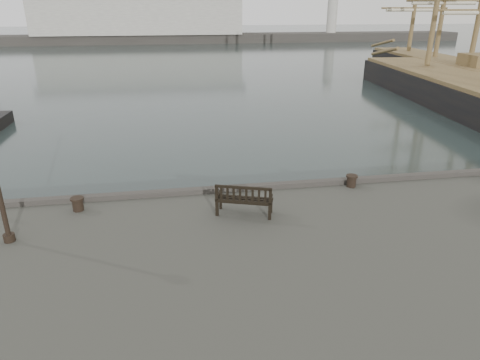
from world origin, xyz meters
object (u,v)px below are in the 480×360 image
object	(u,v)px
bench	(244,205)
tall_ship_far	(433,72)
bollard_right	(351,181)
bollard_left	(78,204)

from	to	relation	value
bench	tall_ship_far	bearing A→B (deg)	69.56
tall_ship_far	bench	bearing A→B (deg)	-124.17
bench	bollard_right	distance (m)	4.57
tall_ship_far	bollard_right	bearing A→B (deg)	-120.98
bollard_left	bollard_right	xyz separation A→B (m)	(9.54, 0.40, -0.00)
bollard_left	tall_ship_far	world-z (taller)	tall_ship_far
bollard_right	bollard_left	bearing A→B (deg)	-177.60
bench	tall_ship_far	world-z (taller)	tall_ship_far
bench	bollard_left	world-z (taller)	bench
bollard_left	bollard_right	bearing A→B (deg)	2.40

